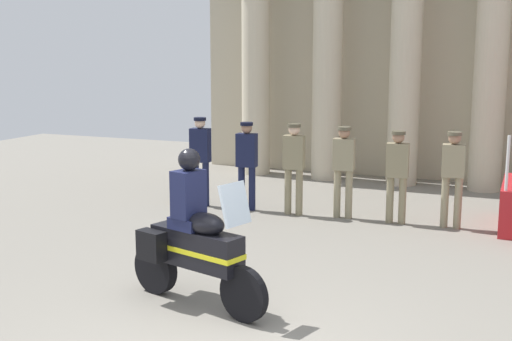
# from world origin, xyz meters

# --- Properties ---
(colonnade_backdrop) EXTENTS (10.49, 1.55, 7.52)m
(colonnade_backdrop) POSITION_xyz_m (0.10, 9.94, 3.91)
(colonnade_backdrop) COLOR #B6AB91
(colonnade_backdrop) RESTS_ON ground_plane
(officer_in_row_0) EXTENTS (0.40, 0.25, 1.75)m
(officer_in_row_0) POSITION_xyz_m (-3.15, 5.72, 1.03)
(officer_in_row_0) COLOR #141938
(officer_in_row_0) RESTS_ON ground_plane
(officer_in_row_1) EXTENTS (0.40, 0.25, 1.69)m
(officer_in_row_1) POSITION_xyz_m (-2.17, 5.74, 1.00)
(officer_in_row_1) COLOR #141938
(officer_in_row_1) RESTS_ON ground_plane
(officer_in_row_2) EXTENTS (0.40, 0.25, 1.71)m
(officer_in_row_2) POSITION_xyz_m (-1.21, 5.71, 1.01)
(officer_in_row_2) COLOR #847A5B
(officer_in_row_2) RESTS_ON ground_plane
(officer_in_row_3) EXTENTS (0.40, 0.25, 1.68)m
(officer_in_row_3) POSITION_xyz_m (-0.30, 5.83, 0.99)
(officer_in_row_3) COLOR gray
(officer_in_row_3) RESTS_ON ground_plane
(officer_in_row_4) EXTENTS (0.40, 0.25, 1.65)m
(officer_in_row_4) POSITION_xyz_m (0.68, 5.80, 0.97)
(officer_in_row_4) COLOR #847A5B
(officer_in_row_4) RESTS_ON ground_plane
(officer_in_row_5) EXTENTS (0.40, 0.25, 1.67)m
(officer_in_row_5) POSITION_xyz_m (1.61, 5.85, 0.99)
(officer_in_row_5) COLOR gray
(officer_in_row_5) RESTS_ON ground_plane
(motorcycle_with_rider) EXTENTS (2.04, 0.91, 1.90)m
(motorcycle_with_rider) POSITION_xyz_m (-0.83, 0.98, 0.79)
(motorcycle_with_rider) COLOR black
(motorcycle_with_rider) RESTS_ON ground_plane
(briefcase_on_ground) EXTENTS (0.10, 0.32, 0.36)m
(briefcase_on_ground) POSITION_xyz_m (-3.65, 5.66, 0.18)
(briefcase_on_ground) COLOR brown
(briefcase_on_ground) RESTS_ON ground_plane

